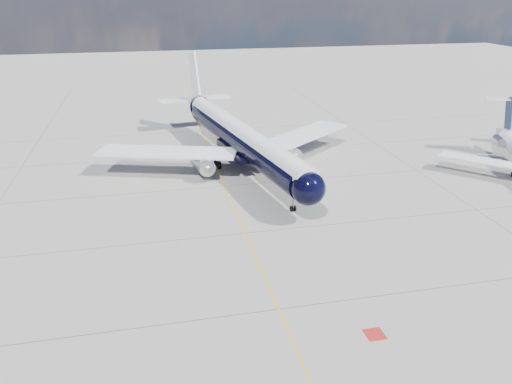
% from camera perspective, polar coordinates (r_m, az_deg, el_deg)
% --- Properties ---
extents(ground, '(320.00, 320.00, 0.00)m').
position_cam_1_polar(ground, '(75.75, -4.20, 2.05)').
color(ground, gray).
rests_on(ground, ground).
extents(taxiway_centerline, '(0.16, 160.00, 0.01)m').
position_cam_1_polar(taxiway_centerline, '(71.13, -3.60, 0.69)').
color(taxiway_centerline, gold).
rests_on(taxiway_centerline, ground).
extents(red_marking, '(1.60, 1.60, 0.01)m').
position_cam_1_polar(red_marking, '(43.47, 13.40, -15.53)').
color(red_marking, maroon).
rests_on(red_marking, ground).
extents(main_airliner, '(42.58, 52.41, 15.22)m').
position_cam_1_polar(main_airliner, '(78.12, -2.05, 6.38)').
color(main_airliner, black).
rests_on(main_airliner, ground).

